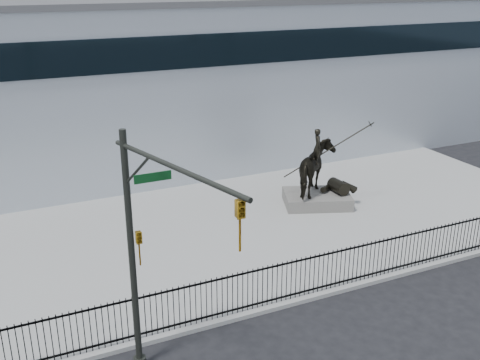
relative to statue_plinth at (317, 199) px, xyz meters
name	(u,v)px	position (x,y,z in m)	size (l,w,h in m)	color
ground	(347,311)	(-3.78, -7.93, -0.44)	(120.00, 120.00, 0.00)	black
plaza	(254,228)	(-3.78, -0.93, -0.36)	(30.00, 12.00, 0.15)	#989895
building	(161,79)	(-3.78, 12.07, 4.06)	(44.00, 14.00, 9.00)	silver
picket_fence	(328,270)	(-3.78, -6.68, 0.47)	(22.10, 0.10, 1.50)	black
statue_plinth	(317,199)	(0.00, 0.00, 0.00)	(3.06, 2.11, 0.57)	#5F5C57
equestrian_statue	(320,169)	(0.05, -0.02, 1.49)	(3.69, 3.00, 3.33)	black
traffic_signal_left	(149,251)	(-10.53, -8.55, 3.59)	(1.52, 4.84, 7.00)	#242722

